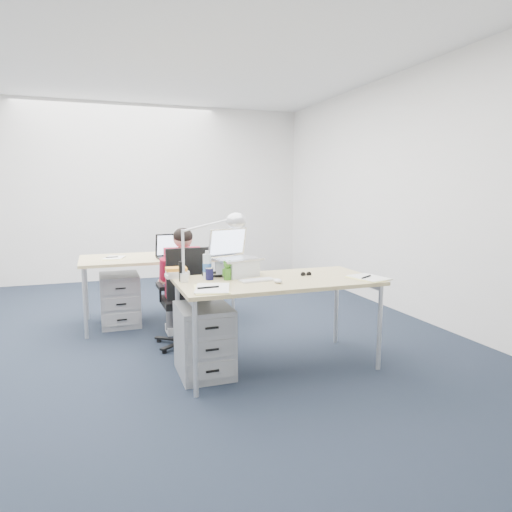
# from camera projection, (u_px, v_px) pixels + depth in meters

# --- Properties ---
(floor) EXTENTS (7.00, 7.00, 0.00)m
(floor) POSITION_uv_depth(u_px,v_px,m) (148.00, 349.00, 4.17)
(floor) COLOR #19212D
(floor) RESTS_ON ground
(room) EXTENTS (6.02, 7.02, 2.80)m
(room) POSITION_uv_depth(u_px,v_px,m) (141.00, 159.00, 3.93)
(room) COLOR silver
(room) RESTS_ON ground
(desk_near) EXTENTS (1.60, 0.80, 0.73)m
(desk_near) POSITION_uv_depth(u_px,v_px,m) (277.00, 285.00, 3.69)
(desk_near) COLOR tan
(desk_near) RESTS_ON ground
(desk_far) EXTENTS (1.60, 0.80, 0.73)m
(desk_far) POSITION_uv_depth(u_px,v_px,m) (157.00, 261.00, 4.96)
(desk_far) COLOR tan
(desk_far) RESTS_ON ground
(office_chair) EXTENTS (0.60, 0.60, 0.94)m
(office_chair) POSITION_uv_depth(u_px,v_px,m) (185.00, 318.00, 4.23)
(office_chair) COLOR black
(office_chair) RESTS_ON ground
(seated_person) EXTENTS (0.33, 0.58, 1.09)m
(seated_person) POSITION_uv_depth(u_px,v_px,m) (182.00, 284.00, 4.34)
(seated_person) COLOR #BF1B3A
(seated_person) RESTS_ON ground
(drawer_pedestal_near) EXTENTS (0.40, 0.50, 0.55)m
(drawer_pedestal_near) POSITION_uv_depth(u_px,v_px,m) (204.00, 340.00, 3.58)
(drawer_pedestal_near) COLOR #989A9D
(drawer_pedestal_near) RESTS_ON ground
(drawer_pedestal_far) EXTENTS (0.40, 0.50, 0.55)m
(drawer_pedestal_far) POSITION_uv_depth(u_px,v_px,m) (120.00, 299.00, 4.92)
(drawer_pedestal_far) COLOR #989A9D
(drawer_pedestal_far) RESTS_ON ground
(silver_laptop) EXTENTS (0.44, 0.39, 0.39)m
(silver_laptop) POSITION_uv_depth(u_px,v_px,m) (238.00, 253.00, 3.80)
(silver_laptop) COLOR silver
(silver_laptop) RESTS_ON desk_near
(wireless_keyboard) EXTENTS (0.29, 0.14, 0.01)m
(wireless_keyboard) POSITION_uv_depth(u_px,v_px,m) (257.00, 280.00, 3.61)
(wireless_keyboard) COLOR white
(wireless_keyboard) RESTS_ON desk_near
(computer_mouse) EXTENTS (0.07, 0.10, 0.03)m
(computer_mouse) POSITION_uv_depth(u_px,v_px,m) (278.00, 281.00, 3.53)
(computer_mouse) COLOR white
(computer_mouse) RESTS_ON desk_near
(headphones) EXTENTS (0.28, 0.24, 0.04)m
(headphones) POSITION_uv_depth(u_px,v_px,m) (217.00, 273.00, 3.83)
(headphones) COLOR black
(headphones) RESTS_ON desk_near
(can_koozie) EXTENTS (0.08, 0.08, 0.10)m
(can_koozie) POSITION_uv_depth(u_px,v_px,m) (209.00, 273.00, 3.65)
(can_koozie) COLOR #131239
(can_koozie) RESTS_ON desk_near
(water_bottle) EXTENTS (0.09, 0.09, 0.23)m
(water_bottle) POSITION_uv_depth(u_px,v_px,m) (207.00, 265.00, 3.70)
(water_bottle) COLOR silver
(water_bottle) RESTS_ON desk_near
(bear_figurine) EXTENTS (0.10, 0.09, 0.16)m
(bear_figurine) POSITION_uv_depth(u_px,v_px,m) (227.00, 270.00, 3.65)
(bear_figurine) COLOR #24651A
(bear_figurine) RESTS_ON desk_near
(book_stack) EXTENTS (0.22, 0.19, 0.08)m
(book_stack) POSITION_uv_depth(u_px,v_px,m) (177.00, 272.00, 3.76)
(book_stack) COLOR silver
(book_stack) RESTS_ON desk_near
(cordless_phone) EXTENTS (0.04, 0.03, 0.16)m
(cordless_phone) POSITION_uv_depth(u_px,v_px,m) (182.00, 271.00, 3.59)
(cordless_phone) COLOR black
(cordless_phone) RESTS_ON desk_near
(papers_left) EXTENTS (0.32, 0.39, 0.01)m
(papers_left) POSITION_uv_depth(u_px,v_px,m) (211.00, 289.00, 3.30)
(papers_left) COLOR #FFF993
(papers_left) RESTS_ON desk_near
(papers_right) EXTENTS (0.29, 0.36, 0.01)m
(papers_right) POSITION_uv_depth(u_px,v_px,m) (368.00, 278.00, 3.71)
(papers_right) COLOR #FFF993
(papers_right) RESTS_ON desk_near
(sunglasses) EXTENTS (0.10, 0.05, 0.02)m
(sunglasses) POSITION_uv_depth(u_px,v_px,m) (306.00, 274.00, 3.84)
(sunglasses) COLOR black
(sunglasses) RESTS_ON desk_near
(desk_lamp) EXTENTS (0.51, 0.22, 0.56)m
(desk_lamp) POSITION_uv_depth(u_px,v_px,m) (204.00, 246.00, 3.60)
(desk_lamp) COLOR silver
(desk_lamp) RESTS_ON desk_near
(dark_laptop) EXTENTS (0.41, 0.40, 0.27)m
(dark_laptop) POSITION_uv_depth(u_px,v_px,m) (176.00, 246.00, 4.77)
(dark_laptop) COLOR black
(dark_laptop) RESTS_ON desk_far
(far_cup) EXTENTS (0.09, 0.09, 0.10)m
(far_cup) POSITION_uv_depth(u_px,v_px,m) (224.00, 249.00, 5.16)
(far_cup) COLOR white
(far_cup) RESTS_ON desk_far
(far_papers) EXTENTS (0.25, 0.31, 0.01)m
(far_papers) POSITION_uv_depth(u_px,v_px,m) (114.00, 258.00, 4.81)
(far_papers) COLOR white
(far_papers) RESTS_ON desk_far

